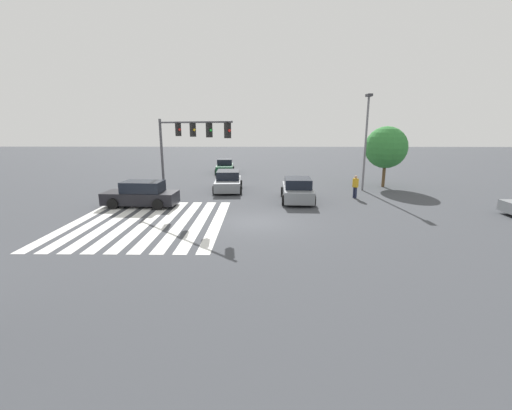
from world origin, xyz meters
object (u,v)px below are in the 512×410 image
traffic_signal_mast (185,139)px  car_5 (297,190)px  pedestrian (355,186)px  car_0 (228,181)px  tree_corner_a (386,147)px  car_6 (141,195)px  street_light_pole_a (366,133)px  car_4 (225,167)px

traffic_signal_mast → car_5: traffic_signal_mast is taller
car_5 → pedestrian: bearing=-75.5°
car_0 → car_5: (3.83, 5.15, 0.02)m
tree_corner_a → car_6: bearing=-67.8°
traffic_signal_mast → car_5: (-0.81, 7.43, -3.53)m
car_6 → pedestrian: size_ratio=2.89×
tree_corner_a → street_light_pole_a: bearing=-53.5°
car_6 → pedestrian: pedestrian is taller
car_5 → traffic_signal_mast: bearing=98.4°
car_4 → street_light_pole_a: 16.19m
car_4 → car_5: bearing=21.6°
car_4 → street_light_pole_a: street_light_pole_a is taller
car_4 → tree_corner_a: tree_corner_a is taller
car_6 → traffic_signal_mast: bearing=-157.8°
car_0 → car_6: car_6 is taller
car_0 → traffic_signal_mast: bearing=-28.6°
car_0 → car_5: car_5 is taller
car_5 → pedestrian: 4.35m
car_6 → street_light_pole_a: street_light_pole_a is taller
pedestrian → car_5: bearing=-29.7°
car_0 → pedestrian: 9.83m
car_5 → car_6: 10.39m
pedestrian → street_light_pole_a: (-3.04, 1.43, 3.59)m
car_4 → car_6: size_ratio=0.89×
pedestrian → street_light_pole_a: bearing=-157.4°
traffic_signal_mast → car_6: traffic_signal_mast is taller
traffic_signal_mast → tree_corner_a: traffic_signal_mast is taller
car_6 → car_5: bearing=-166.7°
street_light_pole_a → tree_corner_a: 3.02m
car_0 → street_light_pole_a: (-0.15, 10.83, 3.77)m
car_4 → tree_corner_a: bearing=56.6°
car_0 → tree_corner_a: bearing=95.4°
car_6 → tree_corner_a: size_ratio=0.94×
car_6 → pedestrian: bearing=-165.9°
car_0 → car_5: 6.42m
tree_corner_a → car_5: bearing=-54.6°
pedestrian → car_4: bearing=-92.9°
street_light_pole_a → tree_corner_a: (-1.65, 2.23, -1.18)m
car_6 → street_light_pole_a: bearing=-156.6°
pedestrian → car_6: bearing=-31.6°
street_light_pole_a → tree_corner_a: bearing=126.5°
car_0 → car_6: 7.57m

